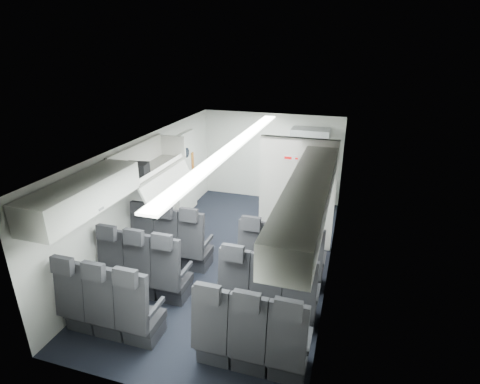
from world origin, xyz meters
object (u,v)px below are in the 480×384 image
Objects in this scene: seat_row_front at (224,253)px; carry_on_bag at (136,170)px; boarding_door at (185,174)px; seat_row_mid at (203,283)px; seat_row_rear at (176,324)px; flight_attendant at (276,185)px; galley_unit at (308,169)px.

carry_on_bag reaches higher than seat_row_front.
boarding_door is (-1.64, 2.09, 0.55)m from seat_row_front.
seat_row_rear is (0.00, -0.90, 0.00)m from seat_row_mid.
carry_on_bag is at bearing -174.50° from seat_row_front.
seat_row_rear is at bearing -90.00° from seat_row_mid.
flight_attendant is (0.42, 2.16, 0.48)m from seat_row_front.
seat_row_rear is 4.01m from flight_attendant.
flight_attendant is at bearing 2.02° from boarding_door.
galley_unit reaches higher than seat_row_rear.
galley_unit reaches higher than boarding_door.
galley_unit is 1.22m from flight_attendant.
seat_row_mid is (0.00, -0.90, 0.00)m from seat_row_front.
seat_row_front is at bearing -51.84° from boarding_door.
carry_on_bag is (-1.44, 1.66, 1.37)m from seat_row_rear.
flight_attendant is (2.06, 0.07, -0.07)m from boarding_door.
galley_unit is at bearing 73.72° from seat_row_front.
seat_row_front is at bearing 90.00° from seat_row_rear.
flight_attendant is at bearing -115.65° from galley_unit.
seat_row_mid is 1.75× the size of galley_unit.
seat_row_rear is 2.59m from carry_on_bag.
carry_on_bag reaches higher than seat_row_mid.
galley_unit is (0.95, 4.15, 0.55)m from seat_row_mid.
galley_unit is at bearing 45.28° from carry_on_bag.
seat_row_rear is 5.17m from galley_unit.
seat_row_front and seat_row_mid have the same top height.
galley_unit reaches higher than seat_row_front.
galley_unit is 4.85× the size of carry_on_bag.
flight_attendant is at bearing 41.38° from carry_on_bag.
seat_row_mid is 2.13m from carry_on_bag.
seat_row_mid is at bearing -61.23° from boarding_door.
flight_attendant is at bearing 83.89° from seat_row_rear.
carry_on_bag is at bearing -84.92° from boarding_door.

